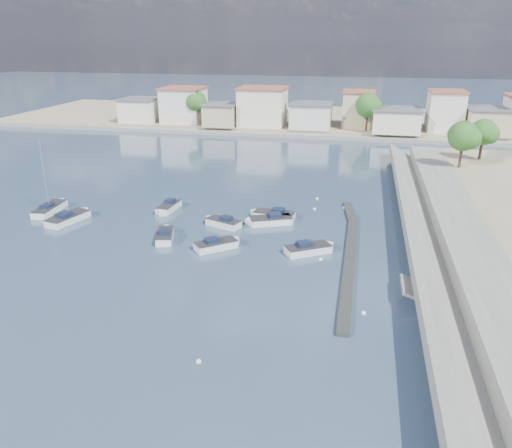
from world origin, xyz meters
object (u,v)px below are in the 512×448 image
(motorboat_g, at_px, (168,208))
(motorboat_c, at_px, (272,215))
(motorboat_a, at_px, (165,235))
(sailboat, at_px, (51,208))
(motorboat_b, at_px, (218,245))
(motorboat_f, at_px, (222,223))
(motorboat_h, at_px, (310,249))
(motorboat_d, at_px, (268,221))
(motorboat_e, at_px, (70,218))

(motorboat_g, bearing_deg, motorboat_c, 0.68)
(motorboat_a, distance_m, sailboat, 18.01)
(motorboat_b, height_order, sailboat, sailboat)
(motorboat_c, bearing_deg, motorboat_g, -179.32)
(motorboat_b, bearing_deg, motorboat_a, 168.24)
(motorboat_f, distance_m, sailboat, 22.12)
(motorboat_h, relative_size, sailboat, 0.54)
(motorboat_d, xyz_separation_m, motorboat_e, (-23.03, -3.94, 0.00))
(motorboat_a, xyz_separation_m, motorboat_d, (10.00, 6.75, -0.00))
(motorboat_a, xyz_separation_m, motorboat_f, (4.93, 5.02, -0.00))
(sailboat, bearing_deg, motorboat_e, -31.66)
(motorboat_c, height_order, motorboat_h, same)
(motorboat_c, xyz_separation_m, sailboat, (-27.29, -3.47, 0.04))
(motorboat_b, distance_m, motorboat_f, 6.47)
(motorboat_h, height_order, sailboat, sailboat)
(motorboat_c, xyz_separation_m, motorboat_h, (5.55, -9.27, -0.00))
(motorboat_f, xyz_separation_m, sailboat, (-22.12, 0.36, 0.04))
(motorboat_g, bearing_deg, motorboat_b, -46.87)
(motorboat_d, xyz_separation_m, motorboat_h, (5.65, -7.17, 0.00))
(motorboat_a, height_order, motorboat_b, same)
(motorboat_a, bearing_deg, motorboat_g, 109.58)
(motorboat_a, xyz_separation_m, motorboat_c, (10.10, 8.85, 0.00))
(motorboat_g, bearing_deg, sailboat, -166.78)
(motorboat_b, height_order, motorboat_d, same)
(motorboat_b, xyz_separation_m, motorboat_f, (-1.35, 6.33, 0.00))
(motorboat_d, relative_size, motorboat_g, 1.13)
(motorboat_c, relative_size, motorboat_h, 1.13)
(motorboat_f, xyz_separation_m, motorboat_h, (10.72, -5.44, 0.00))
(motorboat_b, bearing_deg, sailboat, 164.10)
(motorboat_e, relative_size, motorboat_f, 1.33)
(motorboat_a, relative_size, motorboat_f, 1.03)
(motorboat_g, bearing_deg, motorboat_h, -25.93)
(motorboat_a, distance_m, motorboat_h, 15.65)
(motorboat_g, bearing_deg, motorboat_f, -24.61)
(motorboat_e, bearing_deg, motorboat_a, -12.18)
(motorboat_a, bearing_deg, sailboat, 162.62)
(motorboat_f, xyz_separation_m, motorboat_g, (-8.02, 3.67, 0.00))
(motorboat_f, bearing_deg, motorboat_d, 18.84)
(motorboat_a, height_order, motorboat_d, same)
(motorboat_a, height_order, motorboat_f, same)
(motorboat_e, height_order, motorboat_f, same)
(motorboat_c, bearing_deg, sailboat, -172.76)
(motorboat_h, distance_m, sailboat, 33.34)
(motorboat_a, bearing_deg, motorboat_b, -11.76)
(motorboat_h, bearing_deg, motorboat_g, 154.07)
(motorboat_d, xyz_separation_m, sailboat, (-27.19, -1.37, 0.04))
(motorboat_a, relative_size, motorboat_c, 0.86)
(motorboat_b, height_order, motorboat_f, same)
(motorboat_a, distance_m, motorboat_f, 7.03)
(motorboat_b, relative_size, motorboat_e, 0.73)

